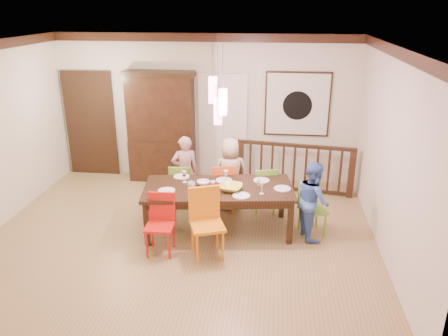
# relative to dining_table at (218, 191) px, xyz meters

# --- Properties ---
(floor) EXTENTS (6.00, 6.00, 0.00)m
(floor) POSITION_rel_dining_table_xyz_m (-0.56, -0.24, -0.67)
(floor) COLOR olive
(floor) RESTS_ON ground
(ceiling) EXTENTS (6.00, 6.00, 0.00)m
(ceiling) POSITION_rel_dining_table_xyz_m (-0.56, -0.24, 2.23)
(ceiling) COLOR white
(ceiling) RESTS_ON wall_back
(wall_back) EXTENTS (6.00, 0.00, 6.00)m
(wall_back) POSITION_rel_dining_table_xyz_m (-0.56, 2.26, 0.78)
(wall_back) COLOR beige
(wall_back) RESTS_ON floor
(wall_right) EXTENTS (0.00, 5.00, 5.00)m
(wall_right) POSITION_rel_dining_table_xyz_m (2.44, -0.24, 0.78)
(wall_right) COLOR beige
(wall_right) RESTS_ON floor
(crown_molding) EXTENTS (6.00, 5.00, 0.16)m
(crown_molding) POSITION_rel_dining_table_xyz_m (-0.56, -0.24, 2.15)
(crown_molding) COLOR black
(crown_molding) RESTS_ON wall_back
(panel_door) EXTENTS (1.04, 0.07, 2.24)m
(panel_door) POSITION_rel_dining_table_xyz_m (-2.96, 2.21, 0.38)
(panel_door) COLOR black
(panel_door) RESTS_ON wall_back
(white_doorway) EXTENTS (0.97, 0.05, 2.22)m
(white_doorway) POSITION_rel_dining_table_xyz_m (-0.21, 2.22, 0.38)
(white_doorway) COLOR silver
(white_doorway) RESTS_ON wall_back
(painting) EXTENTS (1.25, 0.06, 1.25)m
(painting) POSITION_rel_dining_table_xyz_m (1.24, 2.22, 0.93)
(painting) COLOR black
(painting) RESTS_ON wall_back
(pendant_cluster) EXTENTS (0.27, 0.21, 1.14)m
(pendant_cluster) POSITION_rel_dining_table_xyz_m (0.00, -0.00, 1.43)
(pendant_cluster) COLOR #FA4B64
(pendant_cluster) RESTS_ON ceiling
(dining_table) EXTENTS (2.42, 1.35, 0.75)m
(dining_table) POSITION_rel_dining_table_xyz_m (0.00, 0.00, 0.00)
(dining_table) COLOR black
(dining_table) RESTS_ON floor
(chair_far_left) EXTENTS (0.40, 0.40, 0.83)m
(chair_far_left) POSITION_rel_dining_table_xyz_m (-0.76, 0.75, -0.20)
(chair_far_left) COLOR #7DA734
(chair_far_left) RESTS_ON floor
(chair_far_mid) EXTENTS (0.49, 0.49, 0.89)m
(chair_far_mid) POSITION_rel_dining_table_xyz_m (-0.02, 0.70, -0.16)
(chair_far_mid) COLOR #D84F19
(chair_far_mid) RESTS_ON floor
(chair_far_right) EXTENTS (0.47, 0.47, 0.84)m
(chair_far_right) POSITION_rel_dining_table_xyz_m (0.68, 0.74, -0.19)
(chair_far_right) COLOR #70A531
(chair_far_right) RESTS_ON floor
(chair_near_left) EXTENTS (0.41, 0.41, 0.88)m
(chair_near_left) POSITION_rel_dining_table_xyz_m (-0.75, -0.77, -0.17)
(chair_near_left) COLOR red
(chair_near_left) RESTS_ON floor
(chair_near_mid) EXTENTS (0.58, 0.58, 1.00)m
(chair_near_mid) POSITION_rel_dining_table_xyz_m (-0.05, -0.79, -0.10)
(chair_near_mid) COLOR orange
(chair_near_mid) RESTS_ON floor
(chair_end_right) EXTENTS (0.48, 0.48, 0.83)m
(chair_end_right) POSITION_rel_dining_table_xyz_m (1.48, 0.07, -0.20)
(chair_end_right) COLOR #61A12B
(chair_end_right) RESTS_ON floor
(china_hutch) EXTENTS (1.40, 0.46, 2.21)m
(china_hutch) POSITION_rel_dining_table_xyz_m (-1.42, 2.05, 0.44)
(china_hutch) COLOR black
(china_hutch) RESTS_ON floor
(balustrade) EXTENTS (2.24, 0.37, 0.96)m
(balustrade) POSITION_rel_dining_table_xyz_m (1.23, 1.71, -0.17)
(balustrade) COLOR black
(balustrade) RESTS_ON floor
(person_far_left) EXTENTS (0.54, 0.44, 1.29)m
(person_far_left) POSITION_rel_dining_table_xyz_m (-0.71, 0.86, -0.03)
(person_far_left) COLOR #D4A1A5
(person_far_left) RESTS_ON floor
(person_far_mid) EXTENTS (0.71, 0.55, 1.29)m
(person_far_mid) POSITION_rel_dining_table_xyz_m (0.10, 0.86, -0.03)
(person_far_mid) COLOR #B8AB8B
(person_far_mid) RESTS_ON floor
(person_end_right) EXTENTS (0.62, 0.70, 1.22)m
(person_end_right) POSITION_rel_dining_table_xyz_m (1.45, -0.01, -0.06)
(person_end_right) COLOR #4770C7
(person_end_right) RESTS_ON floor
(serving_bowl) EXTENTS (0.39, 0.39, 0.09)m
(serving_bowl) POSITION_rel_dining_table_xyz_m (0.20, -0.10, 0.12)
(serving_bowl) COLOR #D0CF3B
(serving_bowl) RESTS_ON dining_table
(small_bowl) EXTENTS (0.23, 0.23, 0.06)m
(small_bowl) POSITION_rel_dining_table_xyz_m (-0.25, 0.05, 0.11)
(small_bowl) COLOR white
(small_bowl) RESTS_ON dining_table
(cup_left) EXTENTS (0.13, 0.13, 0.10)m
(cup_left) POSITION_rel_dining_table_xyz_m (-0.41, -0.08, 0.12)
(cup_left) COLOR silver
(cup_left) RESTS_ON dining_table
(cup_right) EXTENTS (0.12, 0.12, 0.09)m
(cup_right) POSITION_rel_dining_table_xyz_m (0.63, 0.14, 0.12)
(cup_right) COLOR silver
(cup_right) RESTS_ON dining_table
(plate_far_left) EXTENTS (0.26, 0.26, 0.01)m
(plate_far_left) POSITION_rel_dining_table_xyz_m (-0.66, 0.34, 0.08)
(plate_far_left) COLOR white
(plate_far_left) RESTS_ON dining_table
(plate_far_mid) EXTENTS (0.26, 0.26, 0.01)m
(plate_far_mid) POSITION_rel_dining_table_xyz_m (0.05, 0.27, 0.08)
(plate_far_mid) COLOR white
(plate_far_mid) RESTS_ON dining_table
(plate_far_right) EXTENTS (0.26, 0.26, 0.01)m
(plate_far_right) POSITION_rel_dining_table_xyz_m (0.65, 0.33, 0.08)
(plate_far_right) COLOR white
(plate_far_right) RESTS_ON dining_table
(plate_near_left) EXTENTS (0.26, 0.26, 0.01)m
(plate_near_left) POSITION_rel_dining_table_xyz_m (-0.76, -0.25, 0.08)
(plate_near_left) COLOR white
(plate_near_left) RESTS_ON dining_table
(plate_near_mid) EXTENTS (0.26, 0.26, 0.01)m
(plate_near_mid) POSITION_rel_dining_table_xyz_m (0.38, -0.30, 0.08)
(plate_near_mid) COLOR white
(plate_near_mid) RESTS_ON dining_table
(plate_end_right) EXTENTS (0.26, 0.26, 0.01)m
(plate_end_right) POSITION_rel_dining_table_xyz_m (0.99, 0.04, 0.08)
(plate_end_right) COLOR white
(plate_end_right) RESTS_ON dining_table
(wine_glass_a) EXTENTS (0.08, 0.08, 0.19)m
(wine_glass_a) POSITION_rel_dining_table_xyz_m (-0.56, 0.13, 0.17)
(wine_glass_a) COLOR #590C19
(wine_glass_a) RESTS_ON dining_table
(wine_glass_b) EXTENTS (0.08, 0.08, 0.19)m
(wine_glass_b) POSITION_rel_dining_table_xyz_m (0.09, 0.22, 0.17)
(wine_glass_b) COLOR silver
(wine_glass_b) RESTS_ON dining_table
(wine_glass_c) EXTENTS (0.08, 0.08, 0.19)m
(wine_glass_c) POSITION_rel_dining_table_xyz_m (-0.05, -0.24, 0.17)
(wine_glass_c) COLOR #590C19
(wine_glass_c) RESTS_ON dining_table
(wine_glass_d) EXTENTS (0.08, 0.08, 0.19)m
(wine_glass_d) POSITION_rel_dining_table_xyz_m (0.68, -0.18, 0.17)
(wine_glass_d) COLOR silver
(wine_glass_d) RESTS_ON dining_table
(napkin) EXTENTS (0.18, 0.14, 0.01)m
(napkin) POSITION_rel_dining_table_xyz_m (-0.03, -0.39, 0.08)
(napkin) COLOR #D83359
(napkin) RESTS_ON dining_table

